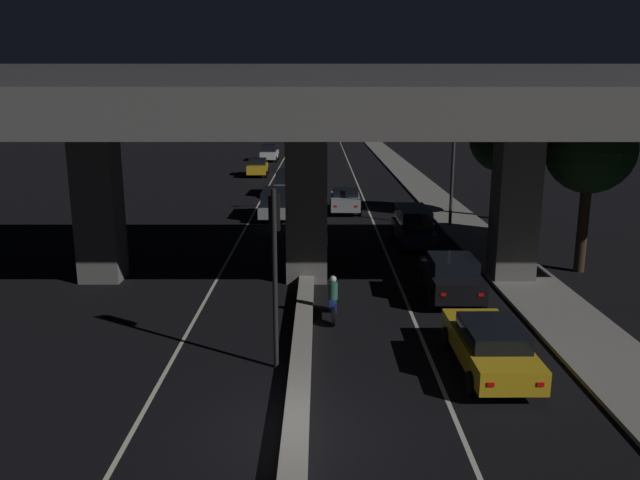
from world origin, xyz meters
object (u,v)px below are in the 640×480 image
car_black_second (454,276)px  motorcycle_black_filtering_far (325,215)px  motorcycle_blue_filtering_near (336,301)px  motorcycle_red_filtering_mid (327,247)px  street_lamp (451,137)px  car_grey_second_oncoming (291,182)px  car_taxi_yellow_third_oncoming (261,167)px  traffic_light_left_of_median (278,247)px  pedestrian_on_sidewalk (528,248)px  car_taxi_yellow_lead (493,345)px  car_dark_blue_third (416,225)px  car_silver_fourth (348,200)px  car_silver_lead_oncoming (279,203)px  car_white_fourth_oncoming (273,153)px

car_black_second → motorcycle_black_filtering_far: bearing=20.5°
motorcycle_blue_filtering_near → motorcycle_red_filtering_mid: 7.79m
street_lamp → motorcycle_black_filtering_far: 8.38m
motorcycle_blue_filtering_near → motorcycle_black_filtering_far: bearing=0.9°
car_grey_second_oncoming → car_taxi_yellow_third_oncoming: 12.09m
motorcycle_black_filtering_far → traffic_light_left_of_median: bearing=175.1°
motorcycle_red_filtering_mid → pedestrian_on_sidewalk: size_ratio=1.13×
car_taxi_yellow_lead → car_dark_blue_third: size_ratio=1.03×
car_taxi_yellow_lead → car_black_second: 6.22m
car_taxi_yellow_third_oncoming → car_taxi_yellow_lead: bearing=12.7°
traffic_light_left_of_median → car_grey_second_oncoming: (-1.18, 30.30, -2.45)m
car_dark_blue_third → car_silver_fourth: (-3.08, 8.90, -0.22)m
car_taxi_yellow_third_oncoming → pedestrian_on_sidewalk: 35.21m
car_silver_lead_oncoming → car_taxi_yellow_third_oncoming: car_silver_lead_oncoming is taller
car_black_second → pedestrian_on_sidewalk: (4.00, 3.90, 0.14)m
car_taxi_yellow_lead → motorcycle_red_filtering_mid: (-4.51, 11.79, -0.10)m
car_taxi_yellow_third_oncoming → motorcycle_blue_filtering_near: 38.61m
car_taxi_yellow_lead → car_silver_lead_oncoming: bearing=18.3°
car_dark_blue_third → motorcycle_blue_filtering_near: bearing=158.0°
motorcycle_black_filtering_far → pedestrian_on_sidewalk: bearing=-138.1°
car_dark_blue_third → car_grey_second_oncoming: (-7.12, 15.74, -0.00)m
car_dark_blue_third → pedestrian_on_sidewalk: (4.20, -4.65, -0.01)m
car_silver_fourth → traffic_light_left_of_median: bearing=174.0°
street_lamp → car_silver_fourth: street_lamp is taller
car_silver_lead_oncoming → motorcycle_blue_filtering_near: bearing=10.5°
traffic_light_left_of_median → motorcycle_red_filtering_mid: size_ratio=2.61×
car_taxi_yellow_lead → car_black_second: bearing=-2.3°
car_silver_fourth → pedestrian_on_sidewalk: 15.38m
street_lamp → car_black_second: size_ratio=2.15×
street_lamp → car_silver_fourth: (-5.49, 4.66, -4.38)m
car_silver_lead_oncoming → motorcycle_blue_filtering_near: 18.13m
motorcycle_blue_filtering_near → motorcycle_red_filtering_mid: bearing=1.5°
motorcycle_blue_filtering_near → motorcycle_black_filtering_far: 15.62m
motorcycle_blue_filtering_near → traffic_light_left_of_median: bearing=156.0°
traffic_light_left_of_median → car_white_fourth_oncoming: size_ratio=1.12×
car_grey_second_oncoming → car_dark_blue_third: bearing=25.7°
car_taxi_yellow_third_oncoming → car_white_fourth_oncoming: bearing=178.4°
car_black_second → car_taxi_yellow_lead: bearing=178.9°
street_lamp → motorcycle_black_filtering_far: street_lamp is taller
car_taxi_yellow_third_oncoming → motorcycle_blue_filtering_near: car_taxi_yellow_third_oncoming is taller
car_taxi_yellow_third_oncoming → motorcycle_red_filtering_mid: (6.03, -30.31, -0.20)m
street_lamp → pedestrian_on_sidewalk: street_lamp is taller
traffic_light_left_of_median → car_taxi_yellow_lead: traffic_light_left_of_median is taller
car_silver_lead_oncoming → car_white_fourth_oncoming: (-3.05, 33.54, 0.02)m
car_silver_lead_oncoming → pedestrian_on_sidewalk: bearing=45.2°
motorcycle_red_filtering_mid → pedestrian_on_sidewalk: bearing=-99.6°
car_taxi_yellow_lead → car_white_fourth_oncoming: car_white_fourth_oncoming is taller
car_dark_blue_third → car_taxi_yellow_lead: bearing=179.6°
car_silver_lead_oncoming → street_lamp: bearing=74.3°
car_taxi_yellow_third_oncoming → motorcycle_blue_filtering_near: (6.27, -38.10, -0.19)m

